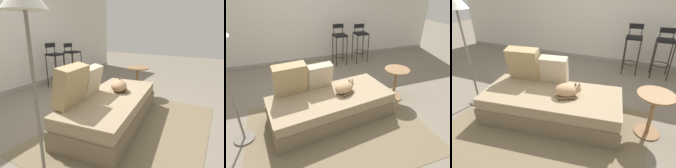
# 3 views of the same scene
# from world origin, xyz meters

# --- Properties ---
(ground_plane) EXTENTS (16.00, 16.00, 0.00)m
(ground_plane) POSITION_xyz_m (0.00, 0.00, 0.00)
(ground_plane) COLOR slate
(ground_plane) RESTS_ON ground
(wall_back_panel) EXTENTS (8.00, 0.10, 2.60)m
(wall_back_panel) POSITION_xyz_m (0.00, 2.25, 1.30)
(wall_back_panel) COLOR silver
(wall_back_panel) RESTS_ON ground
(wall_baseboard_trim) EXTENTS (8.00, 0.02, 0.09)m
(wall_baseboard_trim) POSITION_xyz_m (0.00, 2.20, 0.04)
(wall_baseboard_trim) COLOR gray
(wall_baseboard_trim) RESTS_ON ground
(area_rug) EXTENTS (2.62, 1.94, 0.01)m
(area_rug) POSITION_xyz_m (0.00, -0.70, 0.00)
(area_rug) COLOR #75664C
(area_rug) RESTS_ON ground
(couch) EXTENTS (2.01, 1.09, 0.42)m
(couch) POSITION_xyz_m (0.00, -0.40, 0.21)
(couch) COLOR #766750
(couch) RESTS_ON ground
(throw_pillow_corner) EXTENTS (0.52, 0.33, 0.51)m
(throw_pillow_corner) POSITION_xyz_m (-0.56, -0.15, 0.67)
(throw_pillow_corner) COLOR tan
(throw_pillow_corner) RESTS_ON couch
(throw_pillow_middle) EXTENTS (0.42, 0.28, 0.42)m
(throw_pillow_middle) POSITION_xyz_m (-0.09, -0.09, 0.63)
(throw_pillow_middle) COLOR beige
(throw_pillow_middle) RESTS_ON couch
(cat) EXTENTS (0.39, 0.36, 0.20)m
(cat) POSITION_xyz_m (0.24, -0.38, 0.50)
(cat) COLOR tan
(cat) RESTS_ON couch
(bar_stool_near_window) EXTENTS (0.32, 0.32, 1.03)m
(bar_stool_near_window) POSITION_xyz_m (0.90, 1.70, 0.61)
(bar_stool_near_window) COLOR #2D2319
(bar_stool_near_window) RESTS_ON ground
(bar_stool_by_doorway) EXTENTS (0.34, 0.34, 0.99)m
(bar_stool_by_doorway) POSITION_xyz_m (1.48, 1.70, 0.60)
(bar_stool_by_doorway) COLOR #2D2319
(bar_stool_by_doorway) RESTS_ON ground
(side_table) EXTENTS (0.44, 0.44, 0.59)m
(side_table) POSITION_xyz_m (1.30, -0.23, 0.39)
(side_table) COLOR olive
(side_table) RESTS_ON ground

